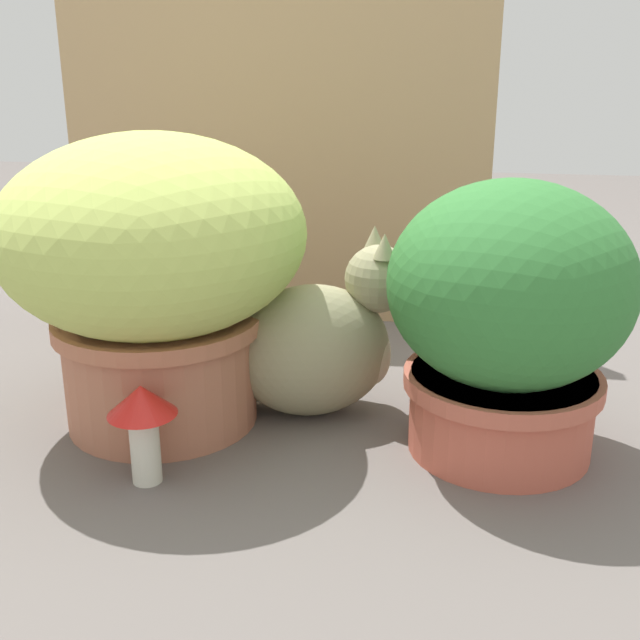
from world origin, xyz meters
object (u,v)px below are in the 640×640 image
leafy_planter (508,314)px  cat (321,343)px  mushroom_ornament_red (143,415)px  grass_planter (154,263)px

leafy_planter → cat: size_ratio=1.04×
cat → mushroom_ornament_red: 0.34m
grass_planter → leafy_planter: 0.54m
grass_planter → mushroom_ornament_red: bearing=-76.8°
mushroom_ornament_red → cat: bearing=52.5°
grass_planter → cat: (0.25, 0.07, -0.14)m
mushroom_ornament_red → leafy_planter: bearing=20.0°
grass_planter → cat: size_ratio=1.21×
grass_planter → mushroom_ornament_red: size_ratio=3.25×
cat → mushroom_ornament_red: size_ratio=2.69×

